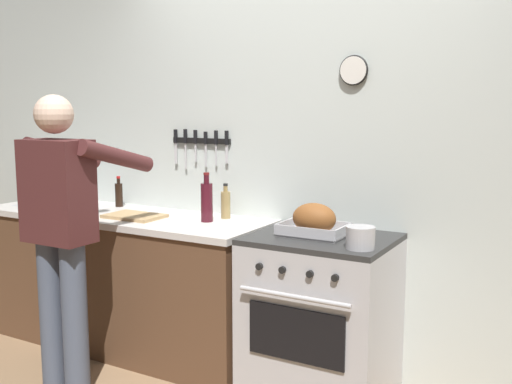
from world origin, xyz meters
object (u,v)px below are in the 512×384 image
object	(u,v)px
person_cook	(62,224)
bottle_vinegar	(226,204)
saucepan	(360,238)
cutting_board	(135,216)
bottle_wine_red	(207,201)
roasting_pan	(314,221)
bottle_soy_sauce	(119,194)
stove	(321,316)

from	to	relation	value
person_cook	bottle_vinegar	xyz separation A→B (m)	(0.54, 0.83, 0.04)
saucepan	cutting_board	world-z (taller)	saucepan
cutting_board	bottle_wine_red	xyz separation A→B (m)	(0.47, 0.12, 0.12)
roasting_pan	bottle_vinegar	size ratio (longest dim) A/B	1.60
roasting_pan	bottle_wine_red	bearing A→B (deg)	176.64
person_cook	bottle_soy_sauce	size ratio (longest dim) A/B	7.77
bottle_wine_red	roasting_pan	bearing A→B (deg)	-3.36
roasting_pan	saucepan	world-z (taller)	roasting_pan
person_cook	bottle_vinegar	size ratio (longest dim) A/B	7.56
bottle_wine_red	bottle_soy_sauce	size ratio (longest dim) A/B	1.41
person_cook	bottle_vinegar	world-z (taller)	person_cook
saucepan	cutting_board	bearing A→B (deg)	176.78
bottle_wine_red	bottle_vinegar	distance (m)	0.16
stove	cutting_board	bearing A→B (deg)	-176.37
bottle_soy_sauce	person_cook	bearing A→B (deg)	-67.37
cutting_board	bottle_wine_red	bearing A→B (deg)	14.32
saucepan	bottle_vinegar	distance (m)	1.07
person_cook	bottle_wine_red	distance (m)	0.85
bottle_vinegar	bottle_soy_sauce	bearing A→B (deg)	179.95
cutting_board	saucepan	bearing A→B (deg)	-3.22
stove	bottle_vinegar	distance (m)	0.93
bottle_wine_red	bottle_vinegar	xyz separation A→B (m)	(0.04, 0.15, -0.03)
stove	saucepan	world-z (taller)	saucepan
saucepan	person_cook	bearing A→B (deg)	-162.80
stove	roasting_pan	bearing A→B (deg)	-177.16
person_cook	cutting_board	xyz separation A→B (m)	(0.03, 0.57, -0.04)
stove	cutting_board	size ratio (longest dim) A/B	2.50
bottle_vinegar	bottle_soy_sauce	xyz separation A→B (m)	(-0.88, 0.00, -0.00)
roasting_pan	bottle_soy_sauce	bearing A→B (deg)	173.02
person_cook	bottle_vinegar	bearing A→B (deg)	-39.53
roasting_pan	cutting_board	bearing A→B (deg)	-176.34
stove	bottle_soy_sauce	world-z (taller)	bottle_soy_sauce
person_cook	bottle_soy_sauce	world-z (taller)	person_cook
saucepan	roasting_pan	bearing A→B (deg)	153.25
person_cook	saucepan	distance (m)	1.62
roasting_pan	bottle_wine_red	size ratio (longest dim) A/B	1.17
bottle_wine_red	cutting_board	bearing A→B (deg)	-165.68
person_cook	roasting_pan	distance (m)	1.39
cutting_board	bottle_vinegar	distance (m)	0.58
saucepan	stove	bearing A→B (deg)	149.23
bottle_soy_sauce	stove	bearing A→B (deg)	-6.71
roasting_pan	person_cook	bearing A→B (deg)	-152.36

